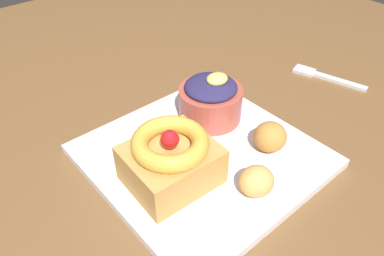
% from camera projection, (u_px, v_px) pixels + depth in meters
% --- Properties ---
extents(dining_table, '(1.56, 1.11, 0.73)m').
position_uv_depth(dining_table, '(102.00, 170.00, 0.57)').
color(dining_table, brown).
rests_on(dining_table, ground_plane).
extents(front_plate, '(0.26, 0.26, 0.01)m').
position_uv_depth(front_plate, '(202.00, 156.00, 0.48)').
color(front_plate, white).
rests_on(front_plate, dining_table).
extents(cake_slice, '(0.10, 0.09, 0.07)m').
position_uv_depth(cake_slice, '(171.00, 159.00, 0.41)').
color(cake_slice, '#C68E47').
rests_on(cake_slice, front_plate).
extents(berry_ramekin, '(0.09, 0.09, 0.07)m').
position_uv_depth(berry_ramekin, '(211.00, 99.00, 0.51)').
color(berry_ramekin, '#B24C3D').
rests_on(berry_ramekin, front_plate).
extents(fritter_front, '(0.04, 0.04, 0.04)m').
position_uv_depth(fritter_front, '(270.00, 137.00, 0.47)').
color(fritter_front, '#BC7F38').
rests_on(fritter_front, front_plate).
extents(fritter_middle, '(0.04, 0.04, 0.04)m').
position_uv_depth(fritter_middle, '(257.00, 181.00, 0.41)').
color(fritter_middle, tan).
rests_on(fritter_middle, front_plate).
extents(fork, '(0.05, 0.13, 0.00)m').
position_uv_depth(fork, '(323.00, 76.00, 0.63)').
color(fork, silver).
rests_on(fork, dining_table).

